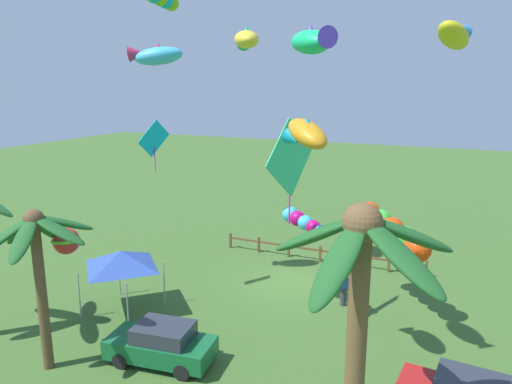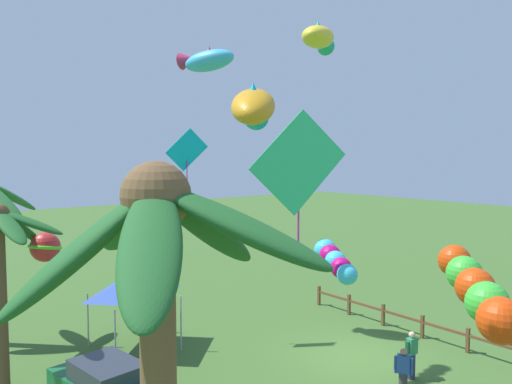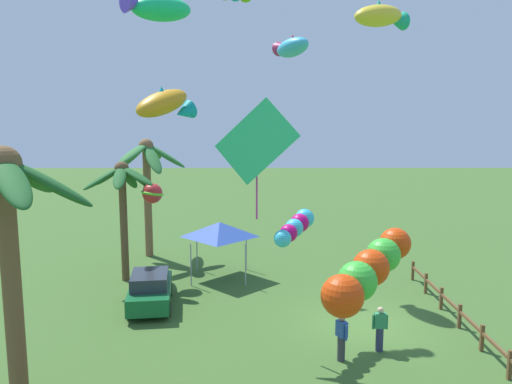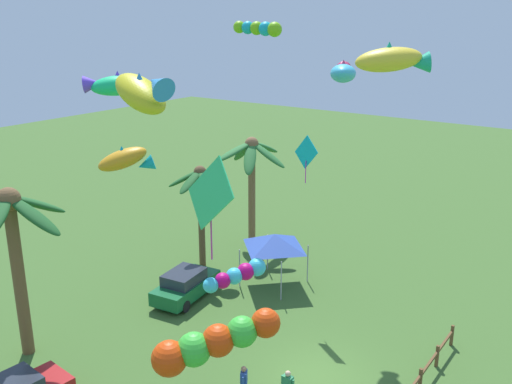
{
  "view_description": "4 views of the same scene",
  "coord_description": "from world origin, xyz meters",
  "px_view_note": "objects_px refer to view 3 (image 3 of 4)",
  "views": [
    {
      "loc": [
        -7.74,
        21.69,
        10.01
      ],
      "look_at": [
        0.51,
        3.36,
        5.47
      ],
      "focal_mm": 33.75,
      "sensor_mm": 36.0,
      "label": 1
    },
    {
      "loc": [
        -11.73,
        13.99,
        7.39
      ],
      "look_at": [
        1.23,
        3.65,
        6.17
      ],
      "focal_mm": 35.35,
      "sensor_mm": 36.0,
      "label": 2
    },
    {
      "loc": [
        -18.97,
        4.25,
        8.09
      ],
      "look_at": [
        0.88,
        4.14,
        5.11
      ],
      "focal_mm": 35.86,
      "sensor_mm": 36.0,
      "label": 3
    },
    {
      "loc": [
        -17.12,
        -9.29,
        13.62
      ],
      "look_at": [
        1.22,
        3.78,
        6.69
      ],
      "focal_mm": 39.8,
      "sensor_mm": 36.0,
      "label": 4
    }
  ],
  "objects_px": {
    "parked_car_0": "(150,290)",
    "kite_diamond_3": "(257,143)",
    "spectator_1": "(380,329)",
    "kite_tube_5": "(367,271)",
    "palm_tree_1": "(7,214)",
    "spectator_0": "(341,337)",
    "palm_tree_0": "(147,167)",
    "palm_tree_2": "(123,189)",
    "festival_tent": "(220,230)",
    "kite_fish_6": "(291,47)",
    "kite_fish_10": "(381,16)",
    "kite_tube_4": "(296,227)",
    "kite_fish_9": "(165,104)",
    "kite_diamond_2": "(262,126)",
    "kite_ball_8": "(152,193)",
    "kite_fish_0": "(158,8)"
  },
  "relations": [
    {
      "from": "parked_car_0",
      "to": "kite_diamond_3",
      "type": "distance_m",
      "value": 8.46
    },
    {
      "from": "spectator_1",
      "to": "kite_tube_5",
      "type": "bearing_deg",
      "value": 157.64
    },
    {
      "from": "palm_tree_1",
      "to": "spectator_0",
      "type": "height_order",
      "value": "palm_tree_1"
    },
    {
      "from": "palm_tree_0",
      "to": "palm_tree_2",
      "type": "relative_size",
      "value": 1.15
    },
    {
      "from": "festival_tent",
      "to": "kite_fish_6",
      "type": "xyz_separation_m",
      "value": [
        0.18,
        -3.47,
        8.82
      ]
    },
    {
      "from": "palm_tree_0",
      "to": "kite_tube_5",
      "type": "xyz_separation_m",
      "value": [
        -14.95,
        -9.23,
        -1.47
      ]
    },
    {
      "from": "palm_tree_2",
      "to": "kite_diamond_3",
      "type": "distance_m",
      "value": 9.66
    },
    {
      "from": "parked_car_0",
      "to": "kite_diamond_3",
      "type": "xyz_separation_m",
      "value": [
        -3.22,
        -4.51,
        6.4
      ]
    },
    {
      "from": "spectator_0",
      "to": "kite_fish_10",
      "type": "xyz_separation_m",
      "value": [
        6.01,
        -2.39,
        11.34
      ]
    },
    {
      "from": "kite_diamond_3",
      "to": "kite_tube_4",
      "type": "relative_size",
      "value": 1.8
    },
    {
      "from": "palm_tree_1",
      "to": "kite_fish_9",
      "type": "relative_size",
      "value": 3.29
    },
    {
      "from": "palm_tree_2",
      "to": "kite_diamond_2",
      "type": "height_order",
      "value": "kite_diamond_2"
    },
    {
      "from": "kite_fish_6",
      "to": "kite_fish_9",
      "type": "distance_m",
      "value": 10.39
    },
    {
      "from": "kite_tube_4",
      "to": "spectator_1",
      "type": "bearing_deg",
      "value": -106.24
    },
    {
      "from": "festival_tent",
      "to": "kite_tube_5",
      "type": "height_order",
      "value": "kite_tube_5"
    },
    {
      "from": "palm_tree_1",
      "to": "palm_tree_0",
      "type": "bearing_deg",
      "value": -1.95
    },
    {
      "from": "palm_tree_0",
      "to": "parked_car_0",
      "type": "bearing_deg",
      "value": -168.5
    },
    {
      "from": "kite_tube_4",
      "to": "kite_fish_6",
      "type": "height_order",
      "value": "kite_fish_6"
    },
    {
      "from": "spectator_1",
      "to": "palm_tree_1",
      "type": "bearing_deg",
      "value": 106.92
    },
    {
      "from": "parked_car_0",
      "to": "spectator_0",
      "type": "relative_size",
      "value": 2.57
    },
    {
      "from": "parked_car_0",
      "to": "spectator_1",
      "type": "distance_m",
      "value": 9.71
    },
    {
      "from": "spectator_1",
      "to": "kite_fish_10",
      "type": "xyz_separation_m",
      "value": [
        5.32,
        -0.95,
        11.34
      ]
    },
    {
      "from": "festival_tent",
      "to": "kite_diamond_3",
      "type": "bearing_deg",
      "value": -165.95
    },
    {
      "from": "spectator_1",
      "to": "kite_fish_6",
      "type": "bearing_deg",
      "value": 17.11
    },
    {
      "from": "palm_tree_2",
      "to": "kite_tube_4",
      "type": "xyz_separation_m",
      "value": [
        -6.89,
        -7.79,
        -0.36
      ]
    },
    {
      "from": "parked_car_0",
      "to": "kite_fish_9",
      "type": "xyz_separation_m",
      "value": [
        -4.77,
        -1.65,
        7.69
      ]
    },
    {
      "from": "spectator_0",
      "to": "festival_tent",
      "type": "distance_m",
      "value": 10.1
    },
    {
      "from": "kite_tube_4",
      "to": "kite_fish_9",
      "type": "distance_m",
      "value": 6.13
    },
    {
      "from": "parked_car_0",
      "to": "kite_fish_6",
      "type": "distance_m",
      "value": 12.9
    },
    {
      "from": "festival_tent",
      "to": "kite_fish_10",
      "type": "bearing_deg",
      "value": -112.08
    },
    {
      "from": "kite_fish_10",
      "to": "festival_tent",
      "type": "bearing_deg",
      "value": 67.92
    },
    {
      "from": "kite_diamond_2",
      "to": "kite_ball_8",
      "type": "distance_m",
      "value": 6.23
    },
    {
      "from": "parked_car_0",
      "to": "kite_fish_9",
      "type": "height_order",
      "value": "kite_fish_9"
    },
    {
      "from": "spectator_0",
      "to": "kite_fish_0",
      "type": "height_order",
      "value": "kite_fish_0"
    },
    {
      "from": "palm_tree_0",
      "to": "palm_tree_1",
      "type": "distance_m",
      "value": 15.5
    },
    {
      "from": "spectator_0",
      "to": "festival_tent",
      "type": "height_order",
      "value": "festival_tent"
    },
    {
      "from": "kite_tube_5",
      "to": "kite_diamond_3",
      "type": "bearing_deg",
      "value": 39.53
    },
    {
      "from": "kite_diamond_2",
      "to": "kite_fish_10",
      "type": "bearing_deg",
      "value": -115.27
    },
    {
      "from": "spectator_1",
      "to": "kite_tube_5",
      "type": "relative_size",
      "value": 0.46
    },
    {
      "from": "palm_tree_2",
      "to": "festival_tent",
      "type": "xyz_separation_m",
      "value": [
        0.42,
        -4.63,
        -2.11
      ]
    },
    {
      "from": "palm_tree_2",
      "to": "kite_fish_6",
      "type": "xyz_separation_m",
      "value": [
        0.61,
        -8.1,
        6.71
      ]
    },
    {
      "from": "palm_tree_2",
      "to": "kite_fish_10",
      "type": "xyz_separation_m",
      "value": [
        -2.41,
        -11.61,
        7.58
      ]
    },
    {
      "from": "palm_tree_0",
      "to": "kite_fish_9",
      "type": "bearing_deg",
      "value": -165.59
    },
    {
      "from": "kite_fish_0",
      "to": "kite_tube_4",
      "type": "height_order",
      "value": "kite_fish_0"
    },
    {
      "from": "kite_fish_0",
      "to": "kite_tube_4",
      "type": "relative_size",
      "value": 0.95
    },
    {
      "from": "kite_diamond_3",
      "to": "kite_fish_9",
      "type": "bearing_deg",
      "value": 118.53
    },
    {
      "from": "kite_fish_0",
      "to": "kite_diamond_3",
      "type": "relative_size",
      "value": 0.53
    },
    {
      "from": "palm_tree_2",
      "to": "kite_fish_6",
      "type": "height_order",
      "value": "kite_fish_6"
    },
    {
      "from": "kite_ball_8",
      "to": "parked_car_0",
      "type": "bearing_deg",
      "value": -171.93
    },
    {
      "from": "festival_tent",
      "to": "kite_tube_4",
      "type": "xyz_separation_m",
      "value": [
        -7.31,
        -3.16,
        1.76
      ]
    }
  ]
}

